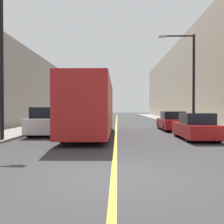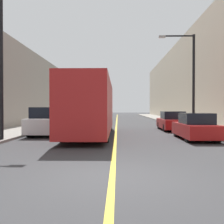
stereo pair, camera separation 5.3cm
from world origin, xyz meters
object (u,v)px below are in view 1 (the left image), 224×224
Objects in this scene: parked_suv_left at (49,122)px; car_right_near at (196,128)px; street_lamp_left at (6,55)px; bus at (92,107)px; street_lamp_right at (190,75)px; car_right_mid at (172,122)px.

car_right_near is (9.01, -2.49, -0.18)m from parked_suv_left.
car_right_near is 11.01m from street_lamp_left.
bus is at bearing 39.26° from street_lamp_left.
parked_suv_left is (-2.90, 0.44, -1.02)m from bus.
bus is 8.32m from street_lamp_right.
street_lamp_left is (-10.18, -7.43, 3.83)m from car_right_mid.
car_right_mid is 0.60× the size of street_lamp_right.
car_right_mid is (-0.05, 6.11, 0.01)m from car_right_near.
bus is at bearing -146.16° from car_right_mid.
street_lamp_right is at bearing 30.17° from street_lamp_left.
car_right_near is 6.11m from car_right_mid.
street_lamp_right is (1.21, -0.81, 3.63)m from car_right_mid.
bus is at bearing -155.90° from street_lamp_right.
bus is 5.94m from street_lamp_left.
street_lamp_left is at bearing -140.74° from bus.
street_lamp_right reaches higher than car_right_mid.
street_lamp_left is 1.05× the size of street_lamp_right.
car_right_near is (6.11, -2.05, -1.19)m from bus.
bus is 2.57× the size of car_right_mid.
parked_suv_left is 0.65× the size of street_lamp_left.
car_right_near is at bearing -102.29° from street_lamp_right.
street_lamp_right is (10.17, 2.81, 3.46)m from parked_suv_left.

